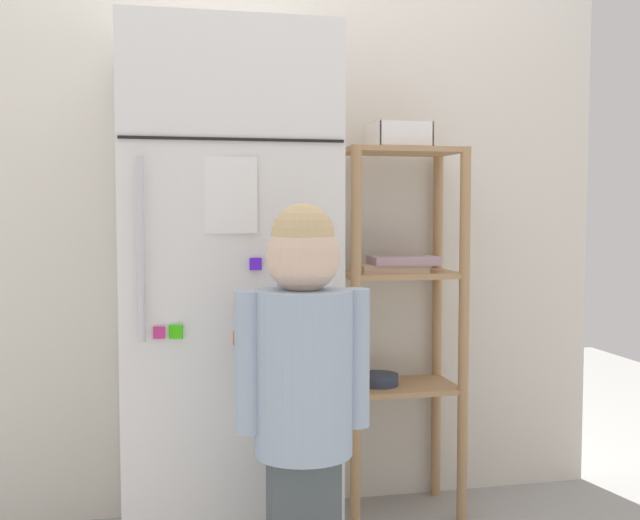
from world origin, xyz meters
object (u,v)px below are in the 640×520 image
pantry_shelf_unit (398,303)px  fruit_bin (400,138)px  refrigerator (225,295)px  child_standing (303,371)px

pantry_shelf_unit → fruit_bin: 0.57m
refrigerator → fruit_bin: (0.62, 0.15, 0.51)m
pantry_shelf_unit → fruit_bin: size_ratio=6.72×
child_standing → pantry_shelf_unit: bearing=54.4°
refrigerator → fruit_bin: refrigerator is taller
child_standing → fruit_bin: 1.04m
refrigerator → pantry_shelf_unit: refrigerator is taller
refrigerator → child_standing: (0.15, -0.51, -0.15)m
pantry_shelf_unit → fruit_bin: bearing=24.4°
refrigerator → fruit_bin: 0.82m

